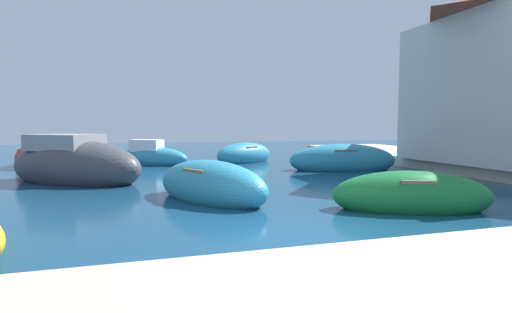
{
  "coord_description": "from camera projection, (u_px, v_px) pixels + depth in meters",
  "views": [
    {
      "loc": [
        -2.88,
        -6.98,
        2.18
      ],
      "look_at": [
        1.7,
        8.35,
        0.87
      ],
      "focal_mm": 28.16,
      "sensor_mm": 36.0,
      "label": 1
    }
  ],
  "objects": [
    {
      "name": "moored_boat_3",
      "position": [
        152.0,
        157.0,
        21.27
      ],
      "size": [
        4.12,
        3.22,
        1.61
      ],
      "rotation": [
        0.0,
        0.0,
        5.74
      ],
      "color": "teal",
      "rests_on": "ground"
    },
    {
      "name": "moored_boat_6",
      "position": [
        411.0,
        196.0,
        10.11
      ],
      "size": [
        4.18,
        2.83,
        1.29
      ],
      "rotation": [
        0.0,
        0.0,
        2.75
      ],
      "color": "#197233",
      "rests_on": "ground"
    },
    {
      "name": "moored_boat_4",
      "position": [
        211.0,
        186.0,
        11.45
      ],
      "size": [
        3.51,
        4.48,
        1.48
      ],
      "rotation": [
        0.0,
        0.0,
        5.23
      ],
      "color": "teal",
      "rests_on": "ground"
    },
    {
      "name": "moored_boat_5",
      "position": [
        75.0,
        165.0,
        14.97
      ],
      "size": [
        5.89,
        5.22,
        2.24
      ],
      "rotation": [
        0.0,
        0.0,
        5.64
      ],
      "color": "#3F3F47",
      "rests_on": "ground"
    },
    {
      "name": "moored_boat_1",
      "position": [
        245.0,
        155.0,
        22.82
      ],
      "size": [
        4.17,
        3.28,
        1.43
      ],
      "rotation": [
        0.0,
        0.0,
        3.65
      ],
      "color": "teal",
      "rests_on": "ground"
    },
    {
      "name": "quay_promenade",
      "position": [
        491.0,
        214.0,
        8.53
      ],
      "size": [
        44.0,
        32.0,
        0.5
      ],
      "color": "beige",
      "rests_on": "ground"
    },
    {
      "name": "moored_boat_7",
      "position": [
        342.0,
        161.0,
        18.92
      ],
      "size": [
        5.31,
        2.9,
        1.59
      ],
      "rotation": [
        0.0,
        0.0,
        2.91
      ],
      "color": "teal",
      "rests_on": "ground"
    },
    {
      "name": "moored_boat_9",
      "position": [
        34.0,
        159.0,
        20.21
      ],
      "size": [
        2.48,
        4.29,
        1.52
      ],
      "rotation": [
        0.0,
        0.0,
        1.78
      ],
      "color": "#B21E1E",
      "rests_on": "ground"
    },
    {
      "name": "ground",
      "position": [
        296.0,
        238.0,
        7.67
      ],
      "size": [
        80.0,
        80.0,
        0.0
      ],
      "primitive_type": "plane",
      "color": "navy"
    }
  ]
}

